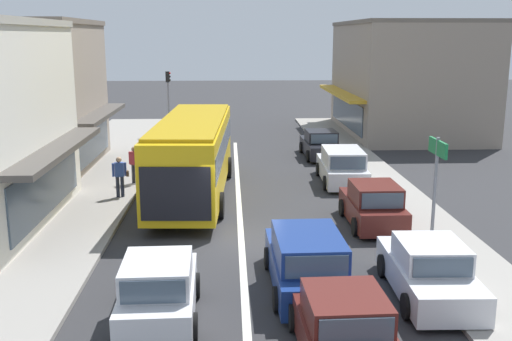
{
  "coord_description": "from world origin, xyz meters",
  "views": [
    {
      "loc": [
        -0.35,
        -18.31,
        6.45
      ],
      "look_at": [
        0.7,
        4.89,
        1.2
      ],
      "focal_mm": 42.0,
      "sensor_mm": 36.0,
      "label": 1
    }
  ],
  "objects_px": {
    "wagon_adjacent_lane_lead": "(307,262)",
    "parked_wagon_kerb_third": "(342,167)",
    "directional_road_sign": "(436,169)",
    "parked_sedan_kerb_front": "(429,271)",
    "sedan_queue_gap_filler": "(344,330)",
    "pedestrian_with_handbag_near": "(120,174)",
    "parked_sedan_kerb_rear": "(321,145)",
    "parked_hatchback_kerb_second": "(373,206)",
    "city_bus": "(193,152)",
    "hatchback_behind_bus_near": "(159,291)",
    "traffic_light_downstreet": "(168,92)",
    "pedestrian_browsing_midblock": "(134,163)"
  },
  "relations": [
    {
      "from": "hatchback_behind_bus_near",
      "to": "directional_road_sign",
      "type": "xyz_separation_m",
      "value": [
        7.66,
        3.78,
        1.97
      ]
    },
    {
      "from": "parked_sedan_kerb_rear",
      "to": "city_bus",
      "type": "bearing_deg",
      "value": -129.08
    },
    {
      "from": "parked_sedan_kerb_front",
      "to": "parked_wagon_kerb_third",
      "type": "relative_size",
      "value": 0.93
    },
    {
      "from": "hatchback_behind_bus_near",
      "to": "sedan_queue_gap_filler",
      "type": "height_order",
      "value": "hatchback_behind_bus_near"
    },
    {
      "from": "parked_sedan_kerb_front",
      "to": "parked_sedan_kerb_rear",
      "type": "height_order",
      "value": "same"
    },
    {
      "from": "city_bus",
      "to": "parked_sedan_kerb_rear",
      "type": "relative_size",
      "value": 2.59
    },
    {
      "from": "parked_sedan_kerb_front",
      "to": "sedan_queue_gap_filler",
      "type": "bearing_deg",
      "value": -132.71
    },
    {
      "from": "hatchback_behind_bus_near",
      "to": "wagon_adjacent_lane_lead",
      "type": "xyz_separation_m",
      "value": [
        3.62,
        1.55,
        0.04
      ]
    },
    {
      "from": "hatchback_behind_bus_near",
      "to": "traffic_light_downstreet",
      "type": "distance_m",
      "value": 26.37
    },
    {
      "from": "parked_sedan_kerb_rear",
      "to": "sedan_queue_gap_filler",
      "type": "bearing_deg",
      "value": -97.34
    },
    {
      "from": "sedan_queue_gap_filler",
      "to": "city_bus",
      "type": "bearing_deg",
      "value": 106.24
    },
    {
      "from": "parked_wagon_kerb_third",
      "to": "sedan_queue_gap_filler",
      "type": "bearing_deg",
      "value": -100.43
    },
    {
      "from": "parked_wagon_kerb_third",
      "to": "pedestrian_with_handbag_near",
      "type": "distance_m",
      "value": 9.68
    },
    {
      "from": "wagon_adjacent_lane_lead",
      "to": "parked_wagon_kerb_third",
      "type": "xyz_separation_m",
      "value": [
        3.04,
        11.35,
        0.0
      ]
    },
    {
      "from": "city_bus",
      "to": "hatchback_behind_bus_near",
      "type": "bearing_deg",
      "value": -91.04
    },
    {
      "from": "parked_sedan_kerb_front",
      "to": "parked_sedan_kerb_rear",
      "type": "bearing_deg",
      "value": 90.14
    },
    {
      "from": "city_bus",
      "to": "sedan_queue_gap_filler",
      "type": "bearing_deg",
      "value": -73.76
    },
    {
      "from": "wagon_adjacent_lane_lead",
      "to": "hatchback_behind_bus_near",
      "type": "bearing_deg",
      "value": -156.83
    },
    {
      "from": "hatchback_behind_bus_near",
      "to": "parked_hatchback_kerb_second",
      "type": "relative_size",
      "value": 1.01
    },
    {
      "from": "wagon_adjacent_lane_lead",
      "to": "pedestrian_with_handbag_near",
      "type": "height_order",
      "value": "pedestrian_with_handbag_near"
    },
    {
      "from": "directional_road_sign",
      "to": "pedestrian_with_handbag_near",
      "type": "bearing_deg",
      "value": 147.18
    },
    {
      "from": "pedestrian_with_handbag_near",
      "to": "parked_hatchback_kerb_second",
      "type": "bearing_deg",
      "value": -21.78
    },
    {
      "from": "city_bus",
      "to": "traffic_light_downstreet",
      "type": "bearing_deg",
      "value": 99.15
    },
    {
      "from": "parked_sedan_kerb_front",
      "to": "hatchback_behind_bus_near",
      "type": "bearing_deg",
      "value": -171.49
    },
    {
      "from": "directional_road_sign",
      "to": "parked_hatchback_kerb_second",
      "type": "bearing_deg",
      "value": 109.73
    },
    {
      "from": "wagon_adjacent_lane_lead",
      "to": "directional_road_sign",
      "type": "xyz_separation_m",
      "value": [
        4.04,
        2.23,
        1.93
      ]
    },
    {
      "from": "directional_road_sign",
      "to": "parked_sedan_kerb_front",
      "type": "bearing_deg",
      "value": -110.06
    },
    {
      "from": "traffic_light_downstreet",
      "to": "pedestrian_with_handbag_near",
      "type": "xyz_separation_m",
      "value": [
        -0.43,
        -15.72,
        -1.79
      ]
    },
    {
      "from": "city_bus",
      "to": "parked_sedan_kerb_rear",
      "type": "xyz_separation_m",
      "value": [
        6.4,
        7.88,
        -1.22
      ]
    },
    {
      "from": "pedestrian_with_handbag_near",
      "to": "pedestrian_browsing_midblock",
      "type": "xyz_separation_m",
      "value": [
        0.24,
        2.22,
        -0.0
      ]
    },
    {
      "from": "city_bus",
      "to": "pedestrian_with_handbag_near",
      "type": "xyz_separation_m",
      "value": [
        -2.9,
        -0.41,
        -0.81
      ]
    },
    {
      "from": "traffic_light_downstreet",
      "to": "parked_sedan_kerb_front",
      "type": "bearing_deg",
      "value": -70.53
    },
    {
      "from": "wagon_adjacent_lane_lead",
      "to": "pedestrian_with_handbag_near",
      "type": "xyz_separation_m",
      "value": [
        -6.32,
        8.92,
        0.32
      ]
    },
    {
      "from": "city_bus",
      "to": "traffic_light_downstreet",
      "type": "height_order",
      "value": "traffic_light_downstreet"
    },
    {
      "from": "pedestrian_with_handbag_near",
      "to": "sedan_queue_gap_filler",
      "type": "bearing_deg",
      "value": -61.87
    },
    {
      "from": "sedan_queue_gap_filler",
      "to": "hatchback_behind_bus_near",
      "type": "bearing_deg",
      "value": 153.72
    },
    {
      "from": "sedan_queue_gap_filler",
      "to": "pedestrian_with_handbag_near",
      "type": "relative_size",
      "value": 2.61
    },
    {
      "from": "parked_hatchback_kerb_second",
      "to": "pedestrian_with_handbag_near",
      "type": "height_order",
      "value": "pedestrian_with_handbag_near"
    },
    {
      "from": "directional_road_sign",
      "to": "city_bus",
      "type": "bearing_deg",
      "value": 136.46
    },
    {
      "from": "parked_hatchback_kerb_second",
      "to": "parked_sedan_kerb_front",
      "type": "bearing_deg",
      "value": -89.55
    },
    {
      "from": "parked_sedan_kerb_front",
      "to": "wagon_adjacent_lane_lead",
      "type": "bearing_deg",
      "value": 169.56
    },
    {
      "from": "wagon_adjacent_lane_lead",
      "to": "pedestrian_with_handbag_near",
      "type": "bearing_deg",
      "value": 125.34
    },
    {
      "from": "hatchback_behind_bus_near",
      "to": "parked_hatchback_kerb_second",
      "type": "xyz_separation_m",
      "value": [
        6.59,
        6.75,
        0.0
      ]
    },
    {
      "from": "city_bus",
      "to": "parked_hatchback_kerb_second",
      "type": "bearing_deg",
      "value": -32.8
    },
    {
      "from": "parked_sedan_kerb_rear",
      "to": "traffic_light_downstreet",
      "type": "height_order",
      "value": "traffic_light_downstreet"
    },
    {
      "from": "wagon_adjacent_lane_lead",
      "to": "pedestrian_browsing_midblock",
      "type": "xyz_separation_m",
      "value": [
        -6.08,
        11.14,
        0.32
      ]
    },
    {
      "from": "parked_sedan_kerb_front",
      "to": "traffic_light_downstreet",
      "type": "bearing_deg",
      "value": 109.47
    },
    {
      "from": "parked_wagon_kerb_third",
      "to": "parked_sedan_kerb_rear",
      "type": "xyz_separation_m",
      "value": [
        -0.07,
        5.86,
        -0.08
      ]
    },
    {
      "from": "parked_sedan_kerb_front",
      "to": "parked_sedan_kerb_rear",
      "type": "xyz_separation_m",
      "value": [
        -0.04,
        17.76,
        0.0
      ]
    },
    {
      "from": "parked_sedan_kerb_front",
      "to": "directional_road_sign",
      "type": "relative_size",
      "value": 1.18
    }
  ]
}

